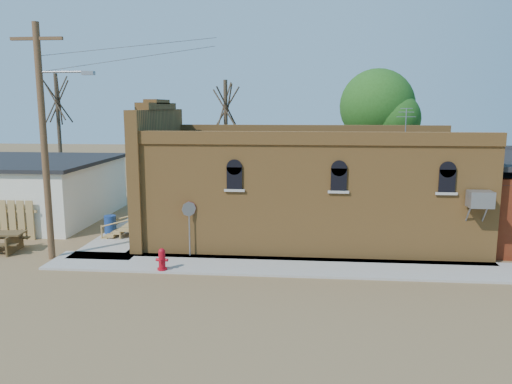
# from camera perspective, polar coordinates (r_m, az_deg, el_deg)

# --- Properties ---
(ground) EXTENTS (120.00, 120.00, 0.00)m
(ground) POSITION_cam_1_polar(r_m,az_deg,el_deg) (18.07, -0.06, -9.43)
(ground) COLOR brown
(ground) RESTS_ON ground
(sidewalk_south) EXTENTS (19.00, 2.20, 0.08)m
(sidewalk_south) POSITION_cam_1_polar(r_m,az_deg,el_deg) (18.84, 4.79, -8.53)
(sidewalk_south) COLOR #9E9991
(sidewalk_south) RESTS_ON ground
(sidewalk_west) EXTENTS (2.60, 10.00, 0.08)m
(sidewalk_west) POSITION_cam_1_polar(r_m,az_deg,el_deg) (25.01, -13.32, -4.15)
(sidewalk_west) COLOR #9E9991
(sidewalk_west) RESTS_ON ground
(brick_bar) EXTENTS (16.40, 7.97, 6.30)m
(brick_bar) POSITION_cam_1_polar(r_m,az_deg,el_deg) (22.77, 5.33, 0.62)
(brick_bar) COLOR #A66D32
(brick_bar) RESTS_ON ground
(utility_pole) EXTENTS (3.12, 0.26, 9.00)m
(utility_pole) POSITION_cam_1_polar(r_m,az_deg,el_deg) (20.65, -22.97, 5.75)
(utility_pole) COLOR #4C341E
(utility_pole) RESTS_ON ground
(tree_bare_near) EXTENTS (2.80, 2.80, 7.65)m
(tree_bare_near) POSITION_cam_1_polar(r_m,az_deg,el_deg) (30.34, -3.50, 9.79)
(tree_bare_near) COLOR #483529
(tree_bare_near) RESTS_ON ground
(tree_bare_far) EXTENTS (2.80, 2.80, 8.16)m
(tree_bare_far) POSITION_cam_1_polar(r_m,az_deg,el_deg) (34.68, -21.79, 9.77)
(tree_bare_far) COLOR #483529
(tree_bare_far) RESTS_ON ground
(tree_leafy) EXTENTS (4.40, 4.40, 8.15)m
(tree_leafy) POSITION_cam_1_polar(r_m,az_deg,el_deg) (30.81, 13.67, 9.48)
(tree_leafy) COLOR #483529
(tree_leafy) RESTS_ON ground
(fire_hydrant) EXTENTS (0.47, 0.45, 0.81)m
(fire_hydrant) POSITION_cam_1_polar(r_m,az_deg,el_deg) (18.52, -10.70, -7.57)
(fire_hydrant) COLOR #A40917
(fire_hydrant) RESTS_ON sidewalk_south
(stop_sign) EXTENTS (0.50, 0.42, 2.20)m
(stop_sign) POSITION_cam_1_polar(r_m,az_deg,el_deg) (19.73, -7.66, -2.53)
(stop_sign) COLOR gray
(stop_sign) RESTS_ON sidewalk_south
(trash_barrel) EXTENTS (0.64, 0.64, 0.83)m
(trash_barrel) POSITION_cam_1_polar(r_m,az_deg,el_deg) (24.36, -16.32, -3.56)
(trash_barrel) COLOR navy
(trash_barrel) RESTS_ON sidewalk_west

